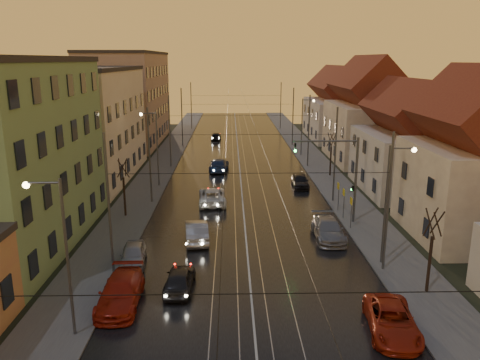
{
  "coord_description": "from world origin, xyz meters",
  "views": [
    {
      "loc": [
        -1.15,
        -18.42,
        13.15
      ],
      "look_at": [
        -0.28,
        22.87,
        2.5
      ],
      "focal_mm": 35.0,
      "sensor_mm": 36.0,
      "label": 1
    }
  ],
  "objects": [
    {
      "name": "road",
      "position": [
        0.0,
        40.0,
        0.02
      ],
      "size": [
        16.0,
        120.0,
        0.04
      ],
      "primitive_type": "cube",
      "color": "black",
      "rests_on": "ground"
    },
    {
      "name": "apartment_left_3",
      "position": [
        -17.5,
        58.0,
        7.0
      ],
      "size": [
        10.0,
        24.0,
        14.0
      ],
      "primitive_type": "cube",
      "color": "#977561",
      "rests_on": "ground"
    },
    {
      "name": "ground",
      "position": [
        0.0,
        0.0,
        0.0
      ],
      "size": [
        160.0,
        160.0,
        0.0
      ],
      "primitive_type": "plane",
      "color": "black",
      "rests_on": "ground"
    },
    {
      "name": "bare_tree_1",
      "position": [
        10.2,
        6.0,
        2.49
      ],
      "size": [
        1.09,
        1.09,
        5.11
      ],
      "color": "black",
      "rests_on": "ground"
    },
    {
      "name": "parked_left_2",
      "position": [
        -7.22,
        5.04,
        0.76
      ],
      "size": [
        2.27,
        5.29,
        1.52
      ],
      "primitive_type": "imported",
      "rotation": [
        0.0,
        0.0,
        0.03
      ],
      "color": "#A11F10",
      "rests_on": "ground"
    },
    {
      "name": "street_lamp_2",
      "position": [
        -9.1,
        30.0,
        4.89
      ],
      "size": [
        1.75,
        0.32,
        8.0
      ],
      "color": "#595B60",
      "rests_on": "ground"
    },
    {
      "name": "catenary_pole_l_2",
      "position": [
        -8.6,
        24.0,
        4.5
      ],
      "size": [
        0.16,
        0.16,
        9.0
      ],
      "primitive_type": "cylinder",
      "color": "#595B60",
      "rests_on": "ground"
    },
    {
      "name": "tram_rail_2",
      "position": [
        0.77,
        40.0,
        0.06
      ],
      "size": [
        0.06,
        120.0,
        0.03
      ],
      "primitive_type": "cube",
      "color": "gray",
      "rests_on": "road"
    },
    {
      "name": "parked_right_2",
      "position": [
        6.24,
        29.34,
        0.71
      ],
      "size": [
        1.83,
        4.22,
        1.42
      ],
      "primitive_type": "imported",
      "rotation": [
        0.0,
        0.0,
        -0.04
      ],
      "color": "black",
      "rests_on": "ground"
    },
    {
      "name": "tram_rail_1",
      "position": [
        -0.77,
        40.0,
        0.06
      ],
      "size": [
        0.06,
        120.0,
        0.03
      ],
      "primitive_type": "cube",
      "color": "gray",
      "rests_on": "road"
    },
    {
      "name": "apartment_left_2",
      "position": [
        -17.5,
        34.0,
        6.0
      ],
      "size": [
        10.0,
        20.0,
        12.0
      ],
      "primitive_type": "cube",
      "color": "beige",
      "rests_on": "ground"
    },
    {
      "name": "catenary_pole_l_3",
      "position": [
        -8.6,
        39.0,
        4.5
      ],
      "size": [
        0.16,
        0.16,
        9.0
      ],
      "primitive_type": "cylinder",
      "color": "#595B60",
      "rests_on": "ground"
    },
    {
      "name": "bare_tree_0",
      "position": [
        -10.2,
        20.0,
        2.49
      ],
      "size": [
        1.09,
        1.09,
        5.11
      ],
      "color": "black",
      "rests_on": "ground"
    },
    {
      "name": "catenary_pole_r_4",
      "position": [
        8.6,
        54.0,
        4.5
      ],
      "size": [
        0.16,
        0.16,
        9.0
      ],
      "primitive_type": "cylinder",
      "color": "#595B60",
      "rests_on": "ground"
    },
    {
      "name": "sidewalk_left",
      "position": [
        -10.0,
        40.0,
        0.07
      ],
      "size": [
        4.0,
        120.0,
        0.15
      ],
      "primitive_type": "cube",
      "color": "#4C4C4C",
      "rests_on": "ground"
    },
    {
      "name": "street_lamp_1",
      "position": [
        9.1,
        10.0,
        4.89
      ],
      "size": [
        1.75,
        0.32,
        8.0
      ],
      "color": "#595B60",
      "rests_on": "ground"
    },
    {
      "name": "driving_car_2",
      "position": [
        -2.87,
        23.72,
        0.74
      ],
      "size": [
        2.75,
        5.45,
        1.48
      ],
      "primitive_type": "imported",
      "rotation": [
        0.0,
        0.0,
        3.2
      ],
      "color": "beige",
      "rests_on": "ground"
    },
    {
      "name": "parked_left_3",
      "position": [
        -7.6,
        10.39,
        0.67
      ],
      "size": [
        2.02,
        4.1,
        1.35
      ],
      "primitive_type": "imported",
      "rotation": [
        0.0,
        0.0,
        0.11
      ],
      "color": "#99999E",
      "rests_on": "ground"
    },
    {
      "name": "street_lamp_0",
      "position": [
        -9.1,
        2.0,
        4.89
      ],
      "size": [
        1.75,
        0.32,
        8.0
      ],
      "color": "#595B60",
      "rests_on": "ground"
    },
    {
      "name": "parked_right_1",
      "position": [
        6.2,
        14.62,
        0.75
      ],
      "size": [
        2.17,
        5.17,
        1.49
      ],
      "primitive_type": "imported",
      "rotation": [
        0.0,
        0.0,
        -0.01
      ],
      "color": "gray",
      "rests_on": "ground"
    },
    {
      "name": "catenary_pole_r_5",
      "position": [
        8.6,
        72.0,
        4.5
      ],
      "size": [
        0.16,
        0.16,
        9.0
      ],
      "primitive_type": "cylinder",
      "color": "#595B60",
      "rests_on": "ground"
    },
    {
      "name": "bare_tree_2",
      "position": [
        10.4,
        34.0,
        2.49
      ],
      "size": [
        1.09,
        1.09,
        5.11
      ],
      "color": "black",
      "rests_on": "ground"
    },
    {
      "name": "tram_rail_0",
      "position": [
        -2.2,
        40.0,
        0.06
      ],
      "size": [
        0.06,
        120.0,
        0.03
      ],
      "primitive_type": "cube",
      "color": "gray",
      "rests_on": "road"
    },
    {
      "name": "catenary_pole_r_1",
      "position": [
        8.6,
        9.0,
        4.5
      ],
      "size": [
        0.16,
        0.16,
        9.0
      ],
      "primitive_type": "cylinder",
      "color": "#595B60",
      "rests_on": "ground"
    },
    {
      "name": "parked_right_0",
      "position": [
        6.78,
        2.01,
        0.68
      ],
      "size": [
        2.85,
        5.13,
        1.36
      ],
      "primitive_type": "imported",
      "rotation": [
        0.0,
        0.0,
        -0.12
      ],
      "color": "#A72510",
      "rests_on": "ground"
    },
    {
      "name": "sidewalk_right",
      "position": [
        10.0,
        40.0,
        0.07
      ],
      "size": [
        4.0,
        120.0,
        0.15
      ],
      "primitive_type": "cube",
      "color": "#4C4C4C",
      "rests_on": "ground"
    },
    {
      "name": "house_right_2",
      "position": [
        17.0,
        28.0,
        4.64
      ],
      "size": [
        9.18,
        12.24,
        9.2
      ],
      "color": "beige",
      "rests_on": "ground"
    },
    {
      "name": "driving_car_0",
      "position": [
        -4.17,
        6.69,
        0.68
      ],
      "size": [
        1.75,
        4.06,
        1.36
      ],
      "primitive_type": "imported",
      "rotation": [
        0.0,
        0.0,
        3.11
      ],
      "color": "black",
      "rests_on": "ground"
    },
    {
      "name": "catenary_pole_l_4",
      "position": [
        -8.6,
        54.0,
        4.5
      ],
      "size": [
        0.16,
        0.16,
        9.0
      ],
      "primitive_type": "cylinder",
      "color": "#595B60",
      "rests_on": "ground"
    },
    {
      "name": "catenary_pole_r_3",
      "position": [
        8.6,
        39.0,
        4.5
      ],
      "size": [
        0.16,
        0.16,
        9.0
      ],
      "primitive_type": "cylinder",
      "color": "#595B60",
      "rests_on": "ground"
    },
    {
      "name": "traffic_light_mast",
      "position": [
        7.99,
        18.0,
        4.6
      ],
      "size": [
        5.3,
        0.32,
        7.2
      ],
      "color": "#595B60",
      "rests_on": "ground"
    },
    {
      "name": "street_lamp_3",
      "position": [
        9.1,
        46.0,
        4.89
      ],
      "size": [
        1.75,
        0.32,
        8.0
      ],
      "color": "#595B60",
      "rests_on": "ground"
    },
    {
      "name": "catenary_pole_l_5",
      "position": [
        -8.6,
        72.0,
        4.5
      ],
      "size": [
        0.16,
        0.16,
        9.0
      ],
      "primitive_type": "cylinder",
      "color": "#595B60",
      "rests_on": "ground"
    },
    {
      "name": "driving_car_4",
      "position": [
        -3.53,
        59.49,
        0.67
      ],
      "size": [
        1.68,
        3.96,
        1.34
      ],
      "primitive_type": "imported",
      "rotation": [
        0.0,
        0.0,
        3.11
      ],
      "color": "black",
      "rests_on": "ground"
    },
    {
      "name": "house_right_3",
      "position": [
        17.0,
        43.0,
        5.8
      ],
      "size": [
        9.18,
        14.28,
        11.5
      ],
      "color": "tan",
      "rests_on": "ground"
    },
    {
      "name": "catenary_pole_l_1",
      "position": [
        -8.6,
        9.0,
        4.5
      ],
      "size": [
        0.16,
        0.16,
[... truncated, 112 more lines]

